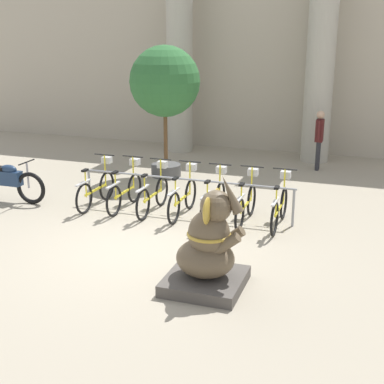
{
  "coord_description": "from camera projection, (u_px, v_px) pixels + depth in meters",
  "views": [
    {
      "loc": [
        3.69,
        -7.93,
        3.69
      ],
      "look_at": [
        0.81,
        0.38,
        1.0
      ],
      "focal_mm": 50.0,
      "sensor_mm": 36.0,
      "label": 1
    }
  ],
  "objects": [
    {
      "name": "ground_plane",
      "position": [
        141.0,
        248.0,
        9.4
      ],
      "size": [
        60.0,
        60.0,
        0.0
      ],
      "primitive_type": "plane",
      "color": "#9E937F"
    },
    {
      "name": "building_facade",
      "position": [
        255.0,
        52.0,
        16.29
      ],
      "size": [
        20.0,
        0.2,
        6.0
      ],
      "color": "#B2A893",
      "rests_on": "ground_plane"
    },
    {
      "name": "column_left",
      "position": [
        180.0,
        66.0,
        16.15
      ],
      "size": [
        0.99,
        0.99,
        5.16
      ],
      "color": "#ADA899",
      "rests_on": "ground_plane"
    },
    {
      "name": "column_right",
      "position": [
        320.0,
        69.0,
        14.85
      ],
      "size": [
        0.99,
        0.99,
        5.16
      ],
      "color": "#ADA899",
      "rests_on": "ground_plane"
    },
    {
      "name": "bike_rack",
      "position": [
        185.0,
        185.0,
        10.94
      ],
      "size": [
        4.56,
        0.05,
        0.77
      ],
      "color": "gray",
      "rests_on": "ground_plane"
    },
    {
      "name": "bicycle_0",
      "position": [
        97.0,
        188.0,
        11.51
      ],
      "size": [
        0.48,
        1.65,
        1.06
      ],
      "color": "black",
      "rests_on": "ground_plane"
    },
    {
      "name": "bicycle_1",
      "position": [
        125.0,
        190.0,
        11.35
      ],
      "size": [
        0.48,
        1.65,
        1.06
      ],
      "color": "black",
      "rests_on": "ground_plane"
    },
    {
      "name": "bicycle_2",
      "position": [
        153.0,
        194.0,
        11.12
      ],
      "size": [
        0.48,
        1.65,
        1.06
      ],
      "color": "black",
      "rests_on": "ground_plane"
    },
    {
      "name": "bicycle_3",
      "position": [
        183.0,
        197.0,
        10.91
      ],
      "size": [
        0.48,
        1.65,
        1.06
      ],
      "color": "black",
      "rests_on": "ground_plane"
    },
    {
      "name": "bicycle_4",
      "position": [
        214.0,
        200.0,
        10.69
      ],
      "size": [
        0.48,
        1.65,
        1.06
      ],
      "color": "black",
      "rests_on": "ground_plane"
    },
    {
      "name": "bicycle_5",
      "position": [
        246.0,
        203.0,
        10.51
      ],
      "size": [
        0.48,
        1.65,
        1.06
      ],
      "color": "black",
      "rests_on": "ground_plane"
    },
    {
      "name": "bicycle_6",
      "position": [
        280.0,
        206.0,
        10.32
      ],
      "size": [
        0.48,
        1.65,
        1.06
      ],
      "color": "black",
      "rests_on": "ground_plane"
    },
    {
      "name": "elephant_statue",
      "position": [
        208.0,
        250.0,
        7.79
      ],
      "size": [
        1.13,
        1.13,
        1.78
      ],
      "color": "#4C4742",
      "rests_on": "ground_plane"
    },
    {
      "name": "motorcycle",
      "position": [
        6.0,
        181.0,
        11.82
      ],
      "size": [
        1.99,
        0.55,
        0.95
      ],
      "color": "black",
      "rests_on": "ground_plane"
    },
    {
      "name": "person_pedestrian",
      "position": [
        319.0,
        135.0,
        14.33
      ],
      "size": [
        0.21,
        0.47,
        1.61
      ],
      "color": "#28282D",
      "rests_on": "ground_plane"
    },
    {
      "name": "potted_tree",
      "position": [
        165.0,
        84.0,
        13.29
      ],
      "size": [
        1.77,
        1.77,
        3.32
      ],
      "color": "#4C4C4C",
      "rests_on": "ground_plane"
    }
  ]
}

